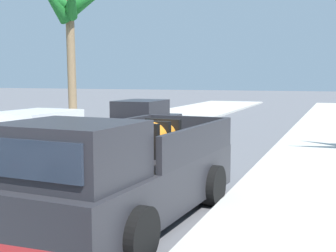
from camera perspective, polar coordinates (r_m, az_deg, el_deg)
sidewalk_left at (r=15.48m, az=-16.15°, el=-2.74°), size 4.93×60.00×0.12m
curb_left at (r=14.87m, az=-12.87°, el=-3.05°), size 0.16×60.00×0.10m
curb_right at (r=12.42m, az=17.68°, el=-5.01°), size 0.16×60.00×0.10m
pickup_truck at (r=7.48m, az=-5.38°, el=-6.06°), size 2.45×5.32×1.80m
car_right_near at (r=17.00m, az=-3.31°, el=0.49°), size 2.06×4.28×1.54m
car_left_mid at (r=12.02m, az=-16.40°, el=-2.13°), size 2.14×4.31×1.54m
palm_tree_right_mid at (r=19.77m, az=-12.07°, el=14.43°), size 4.04×3.83×6.39m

